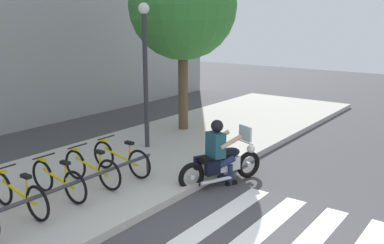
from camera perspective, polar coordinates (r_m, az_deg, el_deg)
The scene contains 13 objects.
sidewalk at distance 9.30m, azimuth -16.37°, elevation -8.24°, with size 24.00×4.40×0.15m, color #B7B2A8.
crosswalk_stripe_1 at distance 7.31m, azimuth 15.32°, elevation -15.02°, with size 2.80×0.40×0.01m, color white.
crosswalk_stripe_2 at distance 7.59m, azimuth 9.53°, elevation -13.60°, with size 2.80×0.40×0.01m, color white.
crosswalk_stripe_3 at distance 7.93m, azimuth 4.26°, elevation -12.18°, with size 2.80×0.40×0.01m, color white.
motorcycle at distance 9.16m, azimuth 3.97°, elevation -5.54°, with size 1.95×0.98×1.20m.
rider at distance 9.00m, azimuth 3.58°, elevation -3.45°, with size 0.75×0.69×1.42m.
bicycle_3 at distance 8.07m, azimuth -22.00°, elevation -8.88°, with size 0.48×1.70×0.76m.
bicycle_4 at distance 8.48m, azimuth -17.34°, elevation -7.38°, with size 0.48×1.62×0.77m.
bicycle_5 at distance 8.94m, azimuth -13.17°, elevation -6.01°, with size 0.48×1.67×0.77m.
bicycle_6 at distance 9.46m, azimuth -9.44°, elevation -4.75°, with size 0.48×1.73×0.77m.
bike_rack at distance 7.60m, azimuth -19.80°, elevation -9.46°, with size 5.47×0.07×0.49m.
street_lamp at distance 10.99m, azimuth -6.23°, elevation 7.80°, with size 0.28×0.28×3.83m.
tree_near_rack at distance 12.80m, azimuth -1.24°, elevation 15.13°, with size 3.13×3.13×5.38m.
Camera 1 is at (-5.14, -2.95, 3.45)m, focal length 40.17 mm.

